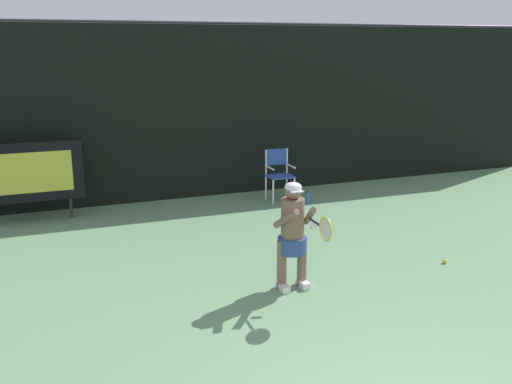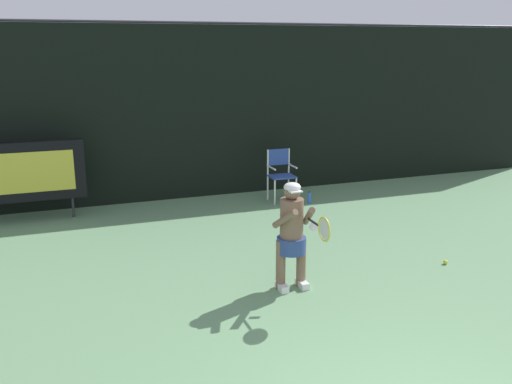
% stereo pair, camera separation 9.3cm
% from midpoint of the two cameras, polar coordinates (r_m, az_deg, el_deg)
% --- Properties ---
extents(backdrop_screen, '(18.00, 0.12, 3.66)m').
position_cam_midpoint_polar(backdrop_screen, '(11.87, -6.63, 8.00)').
color(backdrop_screen, black).
rests_on(backdrop_screen, ground).
extents(scoreboard, '(2.20, 0.21, 1.50)m').
position_cam_midpoint_polar(scoreboard, '(11.04, -22.51, 1.89)').
color(scoreboard, black).
rests_on(scoreboard, ground).
extents(umpire_chair, '(0.52, 0.44, 1.08)m').
position_cam_midpoint_polar(umpire_chair, '(11.72, 2.77, 2.07)').
color(umpire_chair, white).
rests_on(umpire_chair, ground).
extents(water_bottle, '(0.07, 0.07, 0.27)m').
position_cam_midpoint_polar(water_bottle, '(11.62, 5.69, -0.61)').
color(water_bottle, blue).
rests_on(water_bottle, ground).
extents(tennis_player, '(0.53, 0.60, 1.47)m').
position_cam_midpoint_polar(tennis_player, '(7.44, 4.04, -4.07)').
color(tennis_player, white).
rests_on(tennis_player, ground).
extents(tennis_racket, '(0.03, 0.60, 0.31)m').
position_cam_midpoint_polar(tennis_racket, '(6.87, 7.28, -3.74)').
color(tennis_racket, black).
extents(tennis_ball_spare, '(0.07, 0.07, 0.07)m').
position_cam_midpoint_polar(tennis_ball_spare, '(8.95, 19.04, -6.77)').
color(tennis_ball_spare, '#CCDB3D').
rests_on(tennis_ball_spare, ground).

